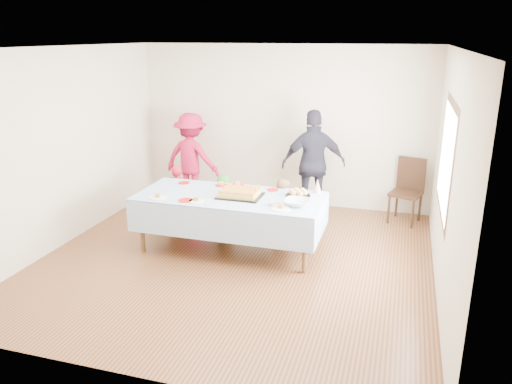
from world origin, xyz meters
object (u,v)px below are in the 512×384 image
(birthday_cake, at_px, (240,193))
(adult_left, at_px, (192,158))
(dining_chair, at_px, (408,187))
(party_table, at_px, (230,199))

(birthday_cake, height_order, adult_left, adult_left)
(adult_left, bearing_deg, birthday_cake, 136.03)
(adult_left, bearing_deg, dining_chair, -172.76)
(party_table, relative_size, dining_chair, 2.47)
(party_table, xyz_separation_m, adult_left, (-1.34, 1.79, 0.06))
(birthday_cake, relative_size, adult_left, 0.37)
(party_table, bearing_deg, adult_left, 126.88)
(party_table, height_order, adult_left, adult_left)
(dining_chair, bearing_deg, birthday_cake, -122.50)
(dining_chair, bearing_deg, adult_left, -162.22)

